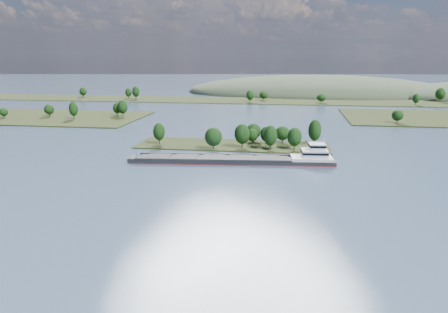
# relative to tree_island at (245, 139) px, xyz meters

# --- Properties ---
(ground) EXTENTS (1800.00, 1800.00, 0.00)m
(ground) POSITION_rel_tree_island_xyz_m (-6.66, -58.70, -4.00)
(ground) COLOR #3E526B
(ground) RESTS_ON ground
(tree_island) EXTENTS (100.00, 32.88, 14.64)m
(tree_island) POSITION_rel_tree_island_xyz_m (0.00, 0.00, 0.00)
(tree_island) COLOR black
(tree_island) RESTS_ON ground
(back_shoreline) EXTENTS (900.00, 60.00, 14.97)m
(back_shoreline) POSITION_rel_tree_island_xyz_m (1.11, 221.12, -3.35)
(back_shoreline) COLOR black
(back_shoreline) RESTS_ON ground
(hill_west) EXTENTS (320.00, 160.00, 44.00)m
(hill_west) POSITION_rel_tree_island_xyz_m (53.34, 321.30, -4.00)
(hill_west) COLOR #384630
(hill_west) RESTS_ON ground
(cargo_barge) EXTENTS (91.62, 19.40, 12.31)m
(cargo_barge) POSITION_rel_tree_island_xyz_m (3.96, -33.48, -2.45)
(cargo_barge) COLOR black
(cargo_barge) RESTS_ON ground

